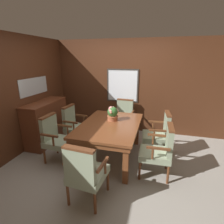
% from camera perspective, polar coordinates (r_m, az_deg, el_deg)
% --- Properties ---
extents(ground_plane, '(14.00, 14.00, 0.00)m').
position_cam_1_polar(ground_plane, '(3.65, -2.80, -15.60)').
color(ground_plane, '#A39E93').
extents(wall_back, '(7.20, 0.08, 2.45)m').
position_cam_1_polar(wall_back, '(4.80, 3.37, 8.25)').
color(wall_back, '#4C2816').
rests_on(wall_back, ground_plane).
extents(wall_left, '(0.08, 7.20, 2.45)m').
position_cam_1_polar(wall_left, '(4.11, -28.37, 4.62)').
color(wall_left, '#4C2816').
rests_on(wall_left, ground_plane).
extents(dining_table, '(1.13, 1.62, 0.73)m').
position_cam_1_polar(dining_table, '(3.49, -0.64, -5.33)').
color(dining_table, brown).
rests_on(dining_table, ground_plane).
extents(chair_head_near, '(0.55, 0.56, 0.93)m').
position_cam_1_polar(chair_head_near, '(2.54, -8.68, -18.67)').
color(chair_head_near, brown).
rests_on(chair_head_near, ground_plane).
extents(chair_left_near, '(0.54, 0.54, 0.93)m').
position_cam_1_polar(chair_left_near, '(3.63, -17.83, -7.76)').
color(chair_left_near, brown).
rests_on(chair_left_near, ground_plane).
extents(chair_left_far, '(0.55, 0.54, 0.93)m').
position_cam_1_polar(chair_left_far, '(4.17, -12.07, -3.93)').
color(chair_left_far, brown).
rests_on(chair_left_far, ground_plane).
extents(chair_right_far, '(0.56, 0.56, 0.93)m').
position_cam_1_polar(chair_right_far, '(3.77, 15.14, -6.49)').
color(chair_right_far, brown).
rests_on(chair_right_far, ground_plane).
extents(chair_head_far, '(0.55, 0.55, 0.93)m').
position_cam_1_polar(chair_head_far, '(4.63, 3.78, -1.42)').
color(chair_head_far, brown).
rests_on(chair_head_far, ground_plane).
extents(chair_right_near, '(0.54, 0.54, 0.93)m').
position_cam_1_polar(chair_right_near, '(3.13, 15.33, -11.68)').
color(chair_right_near, brown).
rests_on(chair_right_near, ground_plane).
extents(potted_plant, '(0.23, 0.24, 0.31)m').
position_cam_1_polar(potted_plant, '(3.60, 0.20, -0.53)').
color(potted_plant, '#B2603D').
rests_on(potted_plant, dining_table).
extents(sideboard_cabinet, '(0.46, 1.21, 1.00)m').
position_cam_1_polar(sideboard_cabinet, '(4.48, -20.63, -3.11)').
color(sideboard_cabinet, brown).
rests_on(sideboard_cabinet, ground_plane).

